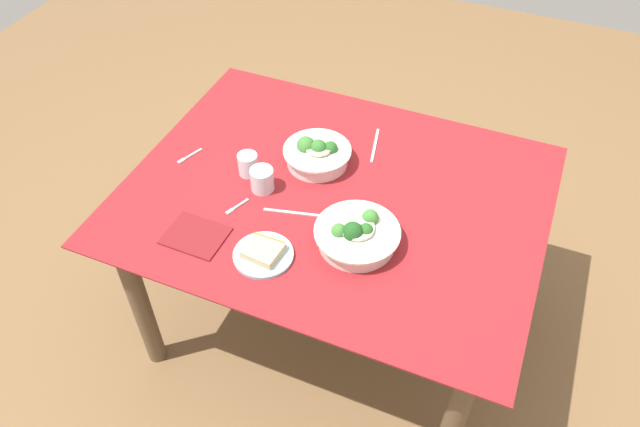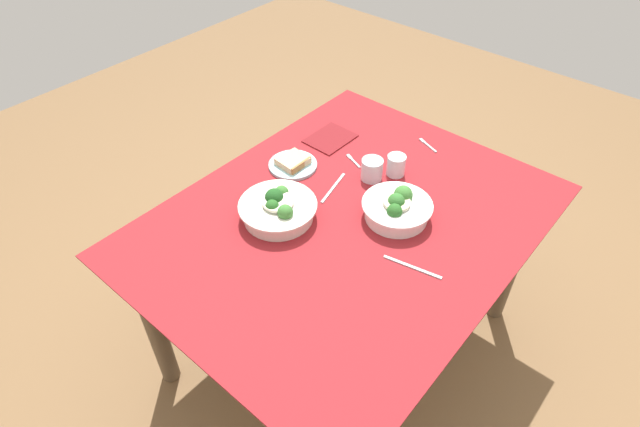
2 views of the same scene
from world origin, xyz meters
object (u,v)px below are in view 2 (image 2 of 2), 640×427
water_glass_side (372,169)px  table_knife_right (412,267)px  broccoli_bowl_near (397,209)px  fork_by_near_bowl (427,145)px  water_glass_center (396,165)px  bread_side_plate (293,163)px  napkin_folded_upper (330,139)px  broccoli_bowl_far (278,209)px  table_knife_left (333,188)px  fork_by_far_bowl (353,160)px

water_glass_side → table_knife_right: water_glass_side is taller
broccoli_bowl_near → fork_by_near_bowl: (0.43, 0.15, -0.04)m
broccoli_bowl_near → water_glass_center: size_ratio=3.02×
bread_side_plate → water_glass_center: size_ratio=2.35×
broccoli_bowl_near → water_glass_side: broccoli_bowl_near is taller
water_glass_center → napkin_folded_upper: (0.02, 0.33, -0.04)m
water_glass_side → broccoli_bowl_far: bearing=163.4°
broccoli_bowl_near → table_knife_right: broccoli_bowl_near is taller
bread_side_plate → water_glass_side: size_ratio=2.29×
broccoli_bowl_far → napkin_folded_upper: size_ratio=1.42×
water_glass_center → napkin_folded_upper: water_glass_center is taller
fork_by_near_bowl → water_glass_center: bearing=112.6°
fork_by_near_bowl → bread_side_plate: bearing=76.1°
water_glass_center → table_knife_left: water_glass_center is taller
fork_by_near_bowl → napkin_folded_upper: (-0.22, 0.32, 0.00)m
water_glass_center → fork_by_far_bowl: water_glass_center is taller
broccoli_bowl_near → table_knife_right: size_ratio=1.25×
water_glass_center → bread_side_plate: bearing=123.9°
table_knife_right → table_knife_left: bearing=150.4°
fork_by_far_bowl → table_knife_right: 0.57m
broccoli_bowl_far → water_glass_side: size_ratio=3.29×
broccoli_bowl_far → napkin_folded_upper: broccoli_bowl_far is taller
water_glass_side → fork_by_far_bowl: size_ratio=0.89×
broccoli_bowl_far → water_glass_side: 0.40m
broccoli_bowl_far → table_knife_right: (0.10, -0.47, -0.04)m
fork_by_far_bowl → table_knife_right: size_ratio=0.48×
broccoli_bowl_far → water_glass_side: broccoli_bowl_far is taller
bread_side_plate → fork_by_near_bowl: bearing=-34.7°
broccoli_bowl_far → table_knife_right: bearing=-77.7°
table_knife_right → bread_side_plate: bearing=155.7°
broccoli_bowl_near → water_glass_center: broccoli_bowl_near is taller
broccoli_bowl_far → fork_by_near_bowl: size_ratio=2.60×
table_knife_left → napkin_folded_upper: napkin_folded_upper is taller
water_glass_center → napkin_folded_upper: size_ratio=0.42×
bread_side_plate → fork_by_far_bowl: size_ratio=2.04×
fork_by_near_bowl → table_knife_right: bearing=138.9°
broccoli_bowl_far → water_glass_center: size_ratio=3.37×
fork_by_far_bowl → napkin_folded_upper: napkin_folded_upper is taller
broccoli_bowl_far → fork_by_near_bowl: bearing=-12.7°
water_glass_side → fork_by_near_bowl: size_ratio=0.79×
fork_by_far_bowl → table_knife_right: (-0.32, -0.48, -0.00)m
bread_side_plate → table_knife_right: size_ratio=0.97×
broccoli_bowl_far → bread_side_plate: 0.29m
fork_by_far_bowl → broccoli_bowl_far: bearing=112.2°
broccoli_bowl_near → fork_by_near_bowl: 0.46m
broccoli_bowl_near → table_knife_left: broccoli_bowl_near is taller
water_glass_center → broccoli_bowl_near: bearing=-144.8°
broccoli_bowl_far → napkin_folded_upper: 0.50m
water_glass_center → fork_by_near_bowl: size_ratio=0.77×
fork_by_near_bowl → fork_by_far_bowl: bearing=80.6°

